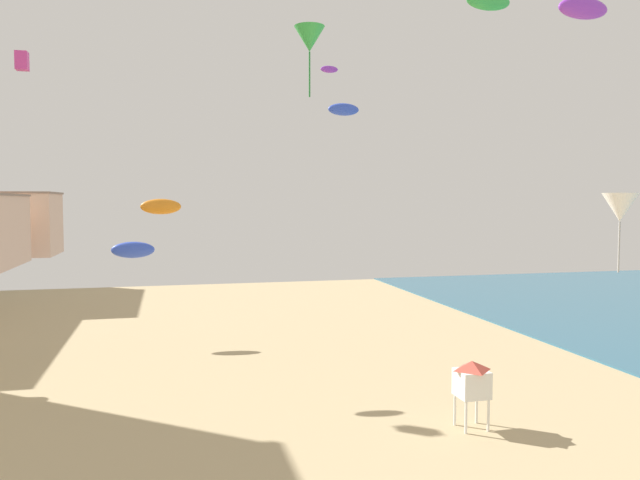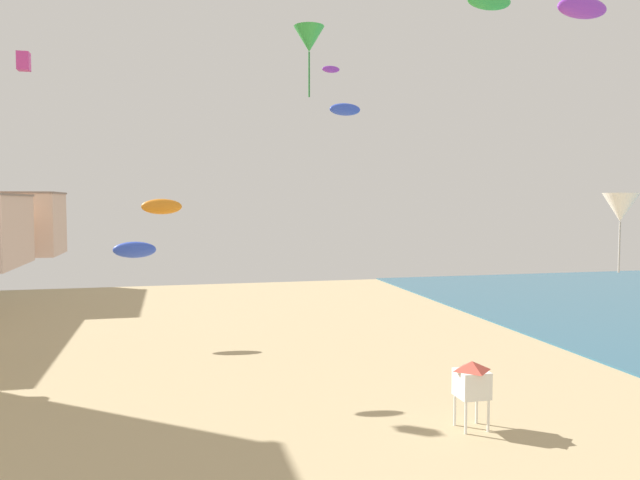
# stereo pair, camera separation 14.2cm
# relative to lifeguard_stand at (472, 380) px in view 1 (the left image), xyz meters

# --- Properties ---
(lifeguard_stand) EXTENTS (1.10, 1.10, 2.55)m
(lifeguard_stand) POSITION_rel_lifeguard_stand_xyz_m (0.00, 0.00, 0.00)
(lifeguard_stand) COLOR white
(lifeguard_stand) RESTS_ON ground
(kite_purple_parafoil) EXTENTS (1.52, 0.42, 0.59)m
(kite_purple_parafoil) POSITION_rel_lifeguard_stand_xyz_m (0.23, -5.60, 11.90)
(kite_purple_parafoil) COLOR purple
(kite_purple_parafoil_2) EXTENTS (1.26, 0.35, 0.49)m
(kite_purple_parafoil_2) POSITION_rel_lifeguard_stand_xyz_m (0.23, 21.98, 15.89)
(kite_purple_parafoil_2) COLOR purple
(kite_blue_parafoil) EXTENTS (2.54, 0.70, 0.99)m
(kite_blue_parafoil) POSITION_rel_lifeguard_stand_xyz_m (-12.98, 18.29, 3.72)
(kite_blue_parafoil) COLOR blue
(kite_magenta_box) EXTENTS (0.58, 0.58, 0.91)m
(kite_magenta_box) POSITION_rel_lifeguard_stand_xyz_m (-17.78, 12.94, 13.55)
(kite_magenta_box) COLOR #DB3D9E
(kite_white_delta) EXTENTS (1.21, 1.21, 2.75)m
(kite_white_delta) POSITION_rel_lifeguard_stand_xyz_m (4.27, -2.37, 6.41)
(kite_white_delta) COLOR white
(kite_orange_parafoil) EXTENTS (1.85, 0.51, 0.72)m
(kite_orange_parafoil) POSITION_rel_lifeguard_stand_xyz_m (-11.21, 9.14, 6.39)
(kite_orange_parafoil) COLOR orange
(kite_green_delta) EXTENTS (1.06, 1.06, 2.41)m
(kite_green_delta) POSITION_rel_lifeguard_stand_xyz_m (-6.08, 0.47, 12.20)
(kite_green_delta) COLOR green
(kite_green_parafoil) EXTENTS (2.19, 0.61, 0.85)m
(kite_green_parafoil) POSITION_rel_lifeguard_stand_xyz_m (3.59, 5.81, 15.85)
(kite_green_parafoil) COLOR green
(kite_blue_parafoil_2) EXTENTS (1.98, 0.55, 0.77)m
(kite_blue_parafoil_2) POSITION_rel_lifeguard_stand_xyz_m (-0.15, 16.95, 12.37)
(kite_blue_parafoil_2) COLOR blue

